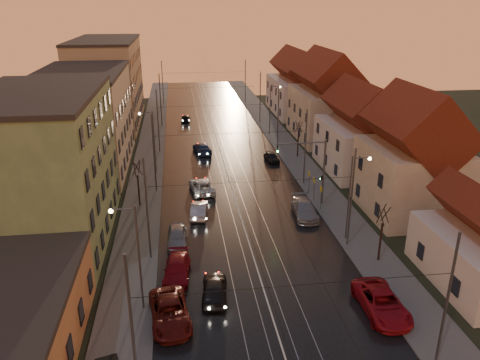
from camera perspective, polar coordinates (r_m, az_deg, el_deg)
name	(u,v)px	position (r m, az deg, el deg)	size (l,w,h in m)	color
ground	(272,317)	(33.56, 3.92, -16.27)	(160.00, 160.00, 0.00)	black
road	(219,148)	(69.39, -2.59, 3.98)	(16.00, 120.00, 0.04)	black
sidewalk_left	(150,150)	(69.26, -10.88, 3.63)	(4.00, 120.00, 0.15)	#4C4C4C
sidewalk_right	(285,145)	(70.90, 5.50, 4.32)	(4.00, 120.00, 0.15)	#4C4C4C
tram_rail_0	(204,148)	(69.23, -4.41, 3.92)	(0.06, 120.00, 0.03)	gray
tram_rail_1	(214,148)	(69.32, -3.23, 3.98)	(0.06, 120.00, 0.03)	gray
tram_rail_2	(224,147)	(69.44, -1.96, 4.03)	(0.06, 120.00, 0.03)	gray
tram_rail_3	(234,147)	(69.59, -0.79, 4.08)	(0.06, 120.00, 0.03)	gray
apartment_left_1	(44,171)	(44.01, -22.74, 1.04)	(10.00, 18.00, 13.00)	#5D7D4F
apartment_left_2	(85,122)	(62.89, -18.36, 6.78)	(10.00, 20.00, 12.00)	beige
apartment_left_3	(108,83)	(85.96, -15.75, 11.32)	(10.00, 24.00, 14.00)	#998962
house_right_1	(412,162)	(49.27, 20.26, 2.12)	(8.67, 10.20, 10.80)	#B6A58C
house_right_2	(362,135)	(60.74, 14.67, 5.37)	(9.18, 12.24, 9.20)	silver
house_right_3	(326,102)	(74.18, 10.48, 9.38)	(9.18, 14.28, 11.50)	#B6A58C
house_right_4	(297,87)	(91.31, 7.00, 11.22)	(9.18, 16.32, 10.00)	silver
catenary_pole_l_0	(132,331)	(25.73, -13.00, -17.51)	(0.16, 0.16, 9.00)	#595B60
catenary_pole_r_0	(447,304)	(29.31, 23.87, -13.65)	(0.16, 0.16, 9.00)	#595B60
catenary_pole_l_1	(147,210)	(38.60, -11.26, -3.59)	(0.16, 0.16, 9.00)	#595B60
catenary_pole_r_1	(351,199)	(41.08, 13.42, -2.23)	(0.16, 0.16, 9.00)	#595B60
catenary_pole_l_2	(154,154)	(52.62, -10.44, 3.17)	(0.16, 0.16, 9.00)	#595B60
catenary_pole_r_2	(305,148)	(54.46, 7.96, 3.92)	(0.16, 0.16, 9.00)	#595B60
catenary_pole_l_3	(158,121)	(67.06, -9.97, 7.05)	(0.16, 0.16, 9.00)	#595B60
catenary_pole_r_3	(278,118)	(68.51, 4.66, 7.59)	(0.16, 0.16, 9.00)	#595B60
catenary_pole_l_4	(161,100)	(81.70, -9.66, 9.55)	(0.16, 0.16, 9.00)	#595B60
catenary_pole_r_4	(260,98)	(82.90, 2.47, 9.98)	(0.16, 0.16, 9.00)	#595B60
catenary_pole_l_5	(163,83)	(99.41, -9.41, 11.57)	(0.16, 0.16, 9.00)	#595B60
catenary_pole_r_5	(245,81)	(100.40, 0.65, 11.93)	(0.16, 0.16, 9.00)	#595B60
street_lamp_0	(134,248)	(32.23, -12.83, -8.14)	(1.75, 0.32, 8.00)	#595B60
street_lamp_1	(353,190)	(41.97, 13.64, -1.17)	(1.75, 0.32, 8.00)	#595B60
street_lamp_2	(151,136)	(58.28, -10.75, 5.29)	(1.75, 0.32, 8.00)	#595B60
street_lamp_3	(272,105)	(75.22, 3.93, 9.12)	(1.75, 0.32, 8.00)	#595B60
traffic_light_mast	(315,164)	(48.79, 9.12, 1.95)	(5.30, 0.32, 7.20)	#595B60
bare_tree_0	(138,185)	(49.63, -12.30, -0.54)	(1.09, 1.09, 5.11)	black
bare_tree_1	(381,235)	(40.03, 16.83, -6.40)	(1.09, 1.09, 5.11)	black
bare_tree_2	(298,140)	(64.74, 7.10, 4.86)	(1.09, 1.09, 5.11)	black
driving_car_0	(214,289)	(34.89, -3.13, -13.08)	(1.80, 4.47, 1.52)	black
driving_car_1	(199,210)	(47.16, -5.00, -3.62)	(1.51, 4.34, 1.43)	#9D9DA2
driving_car_2	(202,186)	(52.99, -4.68, -0.76)	(2.39, 5.19, 1.44)	#B5B5B5
driving_car_3	(202,148)	(66.77, -4.63, 3.89)	(2.07, 5.10, 1.48)	navy
driving_car_4	(186,118)	(85.13, -6.65, 7.50)	(1.53, 3.79, 1.29)	black
parked_left_1	(170,312)	(32.93, -8.55, -15.65)	(2.55, 5.53, 1.54)	#55110E
parked_left_2	(177,269)	(37.51, -7.70, -10.71)	(1.96, 4.81, 1.40)	maroon
parked_left_3	(177,236)	(42.27, -7.69, -6.77)	(1.75, 4.35, 1.48)	gray
parked_right_0	(382,303)	(34.82, 16.88, -14.10)	(2.63, 5.71, 1.59)	maroon
parked_right_1	(305,209)	(47.43, 7.87, -3.52)	(2.17, 5.34, 1.55)	#949398
parked_right_2	(272,157)	(63.24, 3.87, 2.81)	(1.46, 3.63, 1.24)	black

